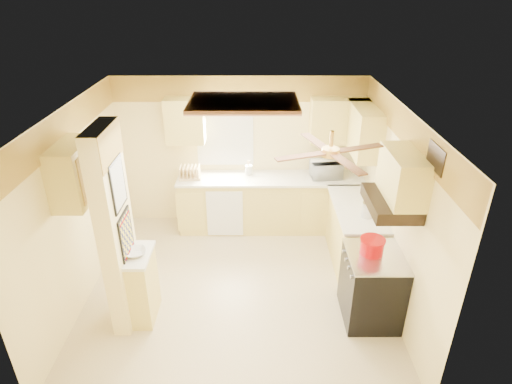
{
  "coord_description": "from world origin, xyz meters",
  "views": [
    {
      "loc": [
        0.25,
        -4.7,
        3.85
      ],
      "look_at": [
        0.25,
        0.35,
        1.3
      ],
      "focal_mm": 30.0,
      "sensor_mm": 36.0,
      "label": 1
    }
  ],
  "objects_px": {
    "stove": "(372,286)",
    "bowl": "(136,252)",
    "microwave": "(326,169)",
    "dutch_oven": "(372,246)",
    "kettle": "(368,209)"
  },
  "relations": [
    {
      "from": "stove",
      "to": "bowl",
      "type": "relative_size",
      "value": 3.76
    },
    {
      "from": "stove",
      "to": "microwave",
      "type": "bearing_deg",
      "value": 97.56
    },
    {
      "from": "microwave",
      "to": "dutch_oven",
      "type": "distance_m",
      "value": 2.11
    },
    {
      "from": "bowl",
      "to": "kettle",
      "type": "height_order",
      "value": "kettle"
    },
    {
      "from": "microwave",
      "to": "kettle",
      "type": "distance_m",
      "value": 1.33
    },
    {
      "from": "microwave",
      "to": "dutch_oven",
      "type": "bearing_deg",
      "value": 90.49
    },
    {
      "from": "microwave",
      "to": "bowl",
      "type": "bearing_deg",
      "value": 34.52
    },
    {
      "from": "kettle",
      "to": "dutch_oven",
      "type": "bearing_deg",
      "value": -99.65
    },
    {
      "from": "stove",
      "to": "dutch_oven",
      "type": "xyz_separation_m",
      "value": [
        -0.05,
        0.05,
        0.55
      ]
    },
    {
      "from": "dutch_oven",
      "to": "bowl",
      "type": "bearing_deg",
      "value": -178.65
    },
    {
      "from": "microwave",
      "to": "bowl",
      "type": "relative_size",
      "value": 2.01
    },
    {
      "from": "dutch_oven",
      "to": "kettle",
      "type": "relative_size",
      "value": 1.2
    },
    {
      "from": "stove",
      "to": "bowl",
      "type": "xyz_separation_m",
      "value": [
        -2.82,
        -0.01,
        0.51
      ]
    },
    {
      "from": "dutch_oven",
      "to": "microwave",
      "type": "bearing_deg",
      "value": 96.42
    },
    {
      "from": "stove",
      "to": "microwave",
      "type": "height_order",
      "value": "microwave"
    }
  ]
}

